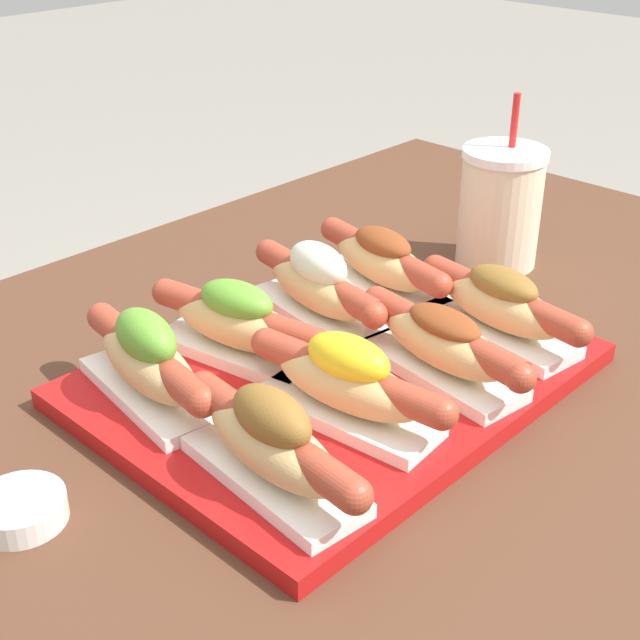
{
  "coord_description": "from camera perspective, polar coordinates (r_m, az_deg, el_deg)",
  "views": [
    {
      "loc": [
        -0.55,
        -0.45,
        1.14
      ],
      "look_at": [
        -0.04,
        0.04,
        0.76
      ],
      "focal_mm": 50.0,
      "sensor_mm": 36.0,
      "label": 1
    }
  ],
  "objects": [
    {
      "name": "serving_tray",
      "position": [
        0.81,
        1.02,
        -3.51
      ],
      "size": [
        0.43,
        0.33,
        0.02
      ],
      "color": "#B71414",
      "rests_on": "patio_table"
    },
    {
      "name": "hot_dog_0",
      "position": [
        0.65,
        -3.06,
        -7.88
      ],
      "size": [
        0.07,
        0.2,
        0.08
      ],
      "color": "white",
      "rests_on": "serving_tray"
    },
    {
      "name": "hot_dog_1",
      "position": [
        0.72,
        1.81,
        -4.02
      ],
      "size": [
        0.08,
        0.2,
        0.08
      ],
      "color": "white",
      "rests_on": "serving_tray"
    },
    {
      "name": "hot_dog_2",
      "position": [
        0.78,
        7.89,
        -1.51
      ],
      "size": [
        0.08,
        0.2,
        0.06
      ],
      "color": "white",
      "rests_on": "serving_tray"
    },
    {
      "name": "hot_dog_3",
      "position": [
        0.86,
        11.51,
        0.95
      ],
      "size": [
        0.08,
        0.2,
        0.07
      ],
      "color": "white",
      "rests_on": "serving_tray"
    },
    {
      "name": "hot_dog_4",
      "position": [
        0.76,
        -10.93,
        -2.61
      ],
      "size": [
        0.08,
        0.2,
        0.08
      ],
      "color": "white",
      "rests_on": "serving_tray"
    },
    {
      "name": "hot_dog_5",
      "position": [
        0.81,
        -5.29,
        -0.16
      ],
      "size": [
        0.09,
        0.2,
        0.07
      ],
      "color": "white",
      "rests_on": "serving_tray"
    },
    {
      "name": "hot_dog_6",
      "position": [
        0.87,
        -0.12,
        2.2
      ],
      "size": [
        0.08,
        0.2,
        0.08
      ],
      "color": "white",
      "rests_on": "serving_tray"
    },
    {
      "name": "hot_dog_7",
      "position": [
        0.93,
        4.0,
        3.73
      ],
      "size": [
        0.09,
        0.2,
        0.07
      ],
      "color": "white",
      "rests_on": "serving_tray"
    },
    {
      "name": "sauce_bowl",
      "position": [
        0.69,
        -18.63,
        -11.33
      ],
      "size": [
        0.07,
        0.07,
        0.02
      ],
      "color": "silver",
      "rests_on": "patio_table"
    },
    {
      "name": "drink_cup",
      "position": [
        1.05,
        11.46,
        7.11
      ],
      "size": [
        0.1,
        0.1,
        0.2
      ],
      "color": "beige",
      "rests_on": "patio_table"
    }
  ]
}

